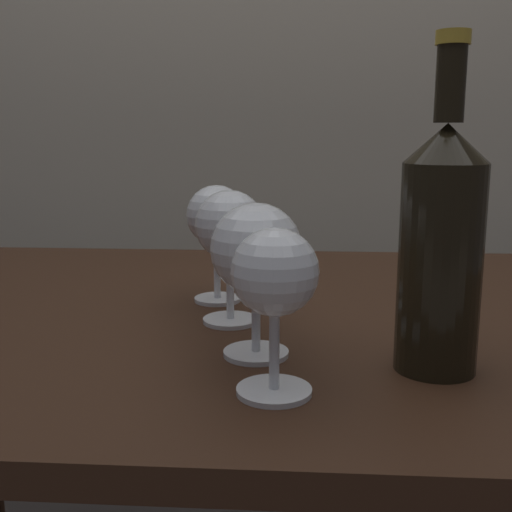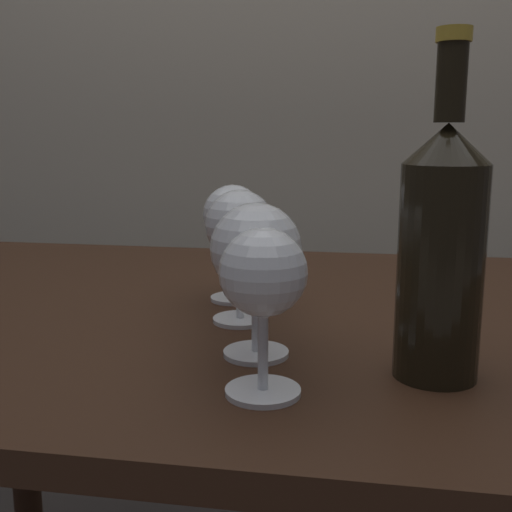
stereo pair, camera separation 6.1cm
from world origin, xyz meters
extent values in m
cube|color=#B2A893|center=(0.00, 1.02, 1.30)|extent=(5.00, 0.08, 2.60)
cube|color=#382114|center=(0.00, 0.00, 0.73)|extent=(1.27, 0.78, 0.03)
cylinder|color=white|center=(0.02, -0.26, 0.74)|extent=(0.07, 0.07, 0.00)
cylinder|color=white|center=(0.02, -0.26, 0.79)|extent=(0.01, 0.01, 0.08)
sphere|color=white|center=(0.02, -0.26, 0.85)|extent=(0.07, 0.07, 0.07)
ellipsoid|color=gold|center=(0.02, -0.26, 0.85)|extent=(0.07, 0.07, 0.03)
cylinder|color=white|center=(-0.01, -0.17, 0.74)|extent=(0.07, 0.07, 0.00)
cylinder|color=white|center=(-0.01, -0.17, 0.78)|extent=(0.01, 0.01, 0.08)
sphere|color=white|center=(-0.01, -0.17, 0.85)|extent=(0.09, 0.09, 0.09)
ellipsoid|color=beige|center=(-0.01, -0.17, 0.85)|extent=(0.08, 0.08, 0.04)
cylinder|color=white|center=(-0.04, -0.06, 0.74)|extent=(0.06, 0.06, 0.00)
cylinder|color=white|center=(-0.04, -0.06, 0.79)|extent=(0.01, 0.01, 0.08)
sphere|color=white|center=(-0.04, -0.06, 0.86)|extent=(0.08, 0.08, 0.08)
ellipsoid|color=#380711|center=(-0.04, -0.06, 0.86)|extent=(0.07, 0.07, 0.03)
cylinder|color=white|center=(-0.07, 0.03, 0.74)|extent=(0.06, 0.06, 0.00)
cylinder|color=white|center=(-0.07, 0.03, 0.79)|extent=(0.01, 0.01, 0.08)
sphere|color=white|center=(-0.07, 0.03, 0.86)|extent=(0.08, 0.08, 0.08)
ellipsoid|color=pink|center=(-0.07, 0.03, 0.85)|extent=(0.07, 0.07, 0.03)
cylinder|color=black|center=(0.16, -0.20, 0.84)|extent=(0.08, 0.08, 0.19)
cone|color=black|center=(0.16, -0.20, 0.95)|extent=(0.08, 0.08, 0.03)
cylinder|color=black|center=(0.16, -0.20, 1.00)|extent=(0.03, 0.03, 0.07)
cylinder|color=gold|center=(0.16, -0.20, 1.04)|extent=(0.03, 0.03, 0.01)
camera|label=1|loc=(0.03, -0.77, 0.96)|focal=44.01mm
camera|label=2|loc=(0.09, -0.76, 0.96)|focal=44.01mm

